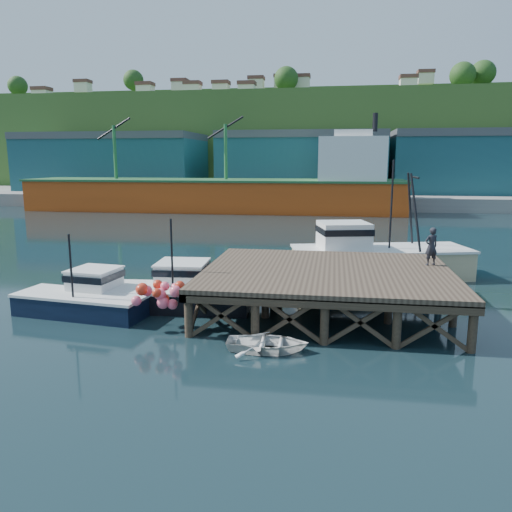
% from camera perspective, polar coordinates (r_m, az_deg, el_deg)
% --- Properties ---
extents(ground, '(300.00, 300.00, 0.00)m').
position_cam_1_polar(ground, '(25.96, -4.28, -5.68)').
color(ground, black).
rests_on(ground, ground).
extents(wharf, '(12.00, 10.00, 2.62)m').
position_cam_1_polar(wharf, '(24.64, 8.11, -2.00)').
color(wharf, brown).
rests_on(wharf, ground).
extents(far_quay, '(160.00, 40.00, 2.00)m').
position_cam_1_polar(far_quay, '(94.61, 5.42, 6.97)').
color(far_quay, gray).
rests_on(far_quay, ground).
extents(warehouse_left, '(32.00, 16.00, 9.00)m').
position_cam_1_polar(warehouse_left, '(98.08, -15.91, 9.96)').
color(warehouse_left, '#1B545B').
rests_on(warehouse_left, far_quay).
extents(warehouse_mid, '(28.00, 16.00, 9.00)m').
position_cam_1_polar(warehouse_mid, '(89.41, 5.28, 10.27)').
color(warehouse_mid, '#1B545B').
rests_on(warehouse_mid, far_quay).
extents(warehouse_right, '(30.00, 16.00, 9.00)m').
position_cam_1_polar(warehouse_right, '(92.46, 24.44, 9.38)').
color(warehouse_right, '#1B545B').
rests_on(warehouse_right, far_quay).
extents(cargo_ship, '(55.50, 10.00, 13.75)m').
position_cam_1_polar(cargo_ship, '(73.71, -2.27, 7.71)').
color(cargo_ship, '#C94712').
rests_on(cargo_ship, ground).
extents(hillside, '(220.00, 50.00, 22.00)m').
position_cam_1_polar(hillside, '(124.40, 6.38, 12.48)').
color(hillside, '#2D511E').
rests_on(hillside, ground).
extents(boat_navy, '(6.75, 3.95, 4.06)m').
position_cam_1_polar(boat_navy, '(25.80, -18.91, -4.47)').
color(boat_navy, black).
rests_on(boat_navy, ground).
extents(boat_black, '(7.69, 6.45, 4.65)m').
position_cam_1_polar(boat_black, '(25.84, -8.87, -3.90)').
color(boat_black, black).
rests_on(boat_black, ground).
extents(trawler, '(11.72, 6.52, 7.43)m').
position_cam_1_polar(trawler, '(32.82, 13.65, 0.29)').
color(trawler, '#CFB986').
rests_on(trawler, ground).
extents(dinghy, '(3.32, 2.44, 0.67)m').
position_cam_1_polar(dinghy, '(19.87, 1.31, -9.91)').
color(dinghy, silver).
rests_on(dinghy, ground).
extents(dockworker, '(0.84, 0.72, 1.94)m').
position_cam_1_polar(dockworker, '(26.80, 19.40, 1.04)').
color(dockworker, black).
rests_on(dockworker, wharf).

